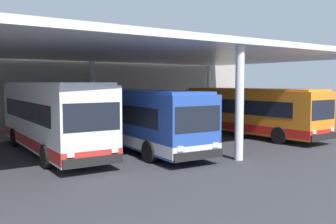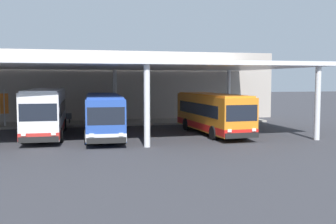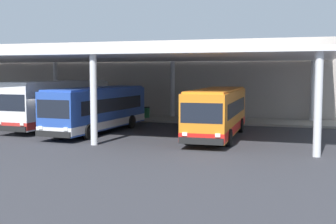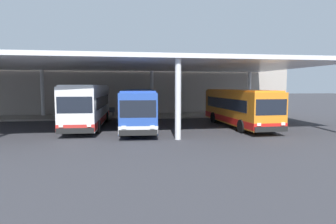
{
  "view_description": "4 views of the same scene",
  "coord_description": "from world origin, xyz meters",
  "px_view_note": "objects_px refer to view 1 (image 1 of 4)",
  "views": [
    {
      "loc": [
        -6.49,
        -14.58,
        3.59
      ],
      "look_at": [
        6.92,
        4.16,
        1.76
      ],
      "focal_mm": 40.36,
      "sensor_mm": 36.0,
      "label": 1
    },
    {
      "loc": [
        0.95,
        -27.83,
        4.3
      ],
      "look_at": [
        9.1,
        3.5,
        1.72
      ],
      "focal_mm": 43.79,
      "sensor_mm": 36.0,
      "label": 2
    },
    {
      "loc": [
        17.82,
        -25.5,
        4.21
      ],
      "look_at": [
        9.0,
        2.94,
        1.54
      ],
      "focal_mm": 47.01,
      "sensor_mm": 36.0,
      "label": 3
    },
    {
      "loc": [
        2.51,
        -20.9,
        3.51
      ],
      "look_at": [
        6.38,
        2.82,
        1.33
      ],
      "focal_mm": 30.98,
      "sensor_mm": 36.0,
      "label": 4
    }
  ],
  "objects_px": {
    "trash_bin": "(82,122)",
    "bus_second_bay": "(140,118)",
    "bus_middle_bay": "(250,111)",
    "bus_nearest_bay": "(51,117)",
    "bench_waiting": "(33,125)"
  },
  "relations": [
    {
      "from": "bus_second_bay",
      "to": "bus_middle_bay",
      "type": "height_order",
      "value": "same"
    },
    {
      "from": "bus_nearest_bay",
      "to": "bench_waiting",
      "type": "bearing_deg",
      "value": 81.14
    },
    {
      "from": "trash_bin",
      "to": "bus_second_bay",
      "type": "bearing_deg",
      "value": -92.77
    },
    {
      "from": "bus_middle_bay",
      "to": "bench_waiting",
      "type": "bearing_deg",
      "value": 141.13
    },
    {
      "from": "bus_nearest_bay",
      "to": "bus_second_bay",
      "type": "distance_m",
      "value": 4.55
    },
    {
      "from": "bus_second_bay",
      "to": "bench_waiting",
      "type": "distance_m",
      "value": 9.82
    },
    {
      "from": "bus_nearest_bay",
      "to": "bus_second_bay",
      "type": "xyz_separation_m",
      "value": [
        4.16,
        -1.83,
        -0.19
      ]
    },
    {
      "from": "bus_nearest_bay",
      "to": "trash_bin",
      "type": "xyz_separation_m",
      "value": [
        4.6,
        7.11,
        -1.16
      ]
    },
    {
      "from": "trash_bin",
      "to": "bus_middle_bay",
      "type": "bearing_deg",
      "value": -47.83
    },
    {
      "from": "bus_second_bay",
      "to": "bench_waiting",
      "type": "xyz_separation_m",
      "value": [
        -3.0,
        9.3,
        -0.99
      ]
    },
    {
      "from": "bus_nearest_bay",
      "to": "trash_bin",
      "type": "bearing_deg",
      "value": 57.13
    },
    {
      "from": "bus_middle_bay",
      "to": "bench_waiting",
      "type": "height_order",
      "value": "bus_middle_bay"
    },
    {
      "from": "bus_nearest_bay",
      "to": "bus_middle_bay",
      "type": "relative_size",
      "value": 1.08
    },
    {
      "from": "bus_second_bay",
      "to": "bench_waiting",
      "type": "bearing_deg",
      "value": 107.88
    },
    {
      "from": "bus_nearest_bay",
      "to": "trash_bin",
      "type": "relative_size",
      "value": 11.67
    }
  ]
}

